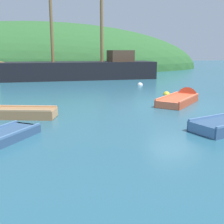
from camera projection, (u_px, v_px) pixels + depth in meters
name	position (u px, v px, depth m)	size (l,w,h in m)	color
ground_plane	(173.00, 105.00, 14.36)	(120.00, 120.00, 0.00)	#285B70
shore_hill	(39.00, 69.00, 42.38)	(50.17, 24.40, 13.74)	#2D602D
sailing_ship	(82.00, 73.00, 27.52)	(17.07, 3.92, 12.43)	black
rowboat_outer_right	(182.00, 100.00, 15.08)	(3.65, 3.62, 1.19)	#C64C2D
rowboat_portside	(12.00, 114.00, 11.58)	(3.50, 1.85, 0.91)	#9E7047
buoy_white	(140.00, 85.00, 22.51)	(0.44, 0.44, 0.44)	white
buoy_yellow	(166.00, 95.00, 17.66)	(0.42, 0.42, 0.42)	yellow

